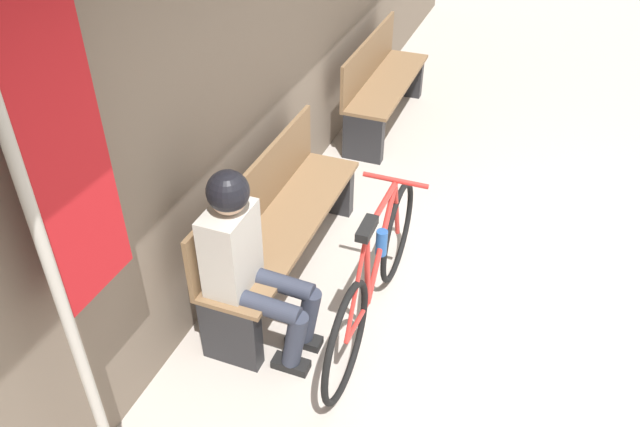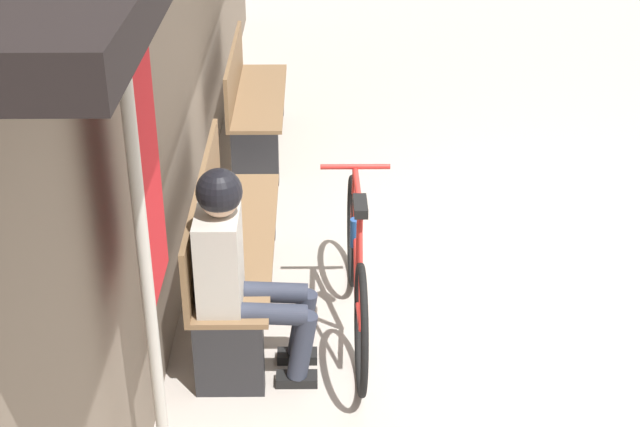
% 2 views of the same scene
% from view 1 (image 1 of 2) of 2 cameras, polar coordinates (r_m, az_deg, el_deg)
% --- Properties ---
extents(ground_plane, '(24.00, 24.00, 0.00)m').
position_cam_1_polar(ground_plane, '(4.35, 22.04, -8.97)').
color(ground_plane, '#ADA399').
extents(storefront_wall, '(12.00, 0.56, 3.20)m').
position_cam_1_polar(storefront_wall, '(3.88, -7.89, 17.25)').
color(storefront_wall, '#756656').
rests_on(storefront_wall, ground_plane).
extents(park_bench_near, '(1.74, 0.42, 0.86)m').
position_cam_1_polar(park_bench_near, '(4.13, -3.75, -1.02)').
color(park_bench_near, brown).
rests_on(park_bench_near, ground_plane).
extents(bicycle, '(1.74, 0.40, 0.94)m').
position_cam_1_polar(bicycle, '(3.77, 5.03, -5.75)').
color(bicycle, black).
rests_on(bicycle, ground_plane).
extents(person_seated, '(0.34, 0.61, 1.21)m').
position_cam_1_polar(person_seated, '(3.45, -6.75, -3.73)').
color(person_seated, '#2D3342').
rests_on(person_seated, ground_plane).
extents(park_bench_far, '(1.54, 0.42, 0.86)m').
position_cam_1_polar(park_bench_far, '(6.08, 5.71, 11.57)').
color(park_bench_far, brown).
rests_on(park_bench_far, ground_plane).
extents(banner_pole, '(0.45, 0.05, 2.39)m').
position_cam_1_polar(banner_pole, '(2.51, -22.33, 0.52)').
color(banner_pole, '#B7B2A8').
rests_on(banner_pole, ground_plane).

